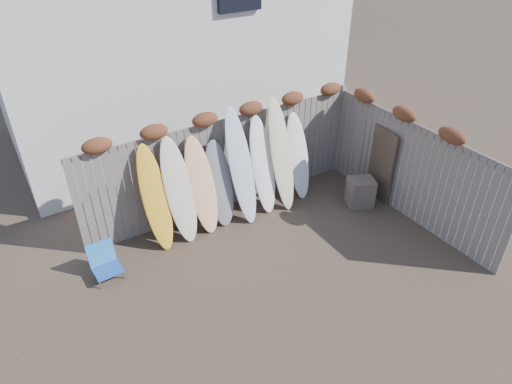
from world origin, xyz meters
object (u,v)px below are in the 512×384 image
beach_chair (104,262)px  lattice_panel (376,161)px  wooden_crate (360,192)px  surfboard_0 (155,199)px

beach_chair → lattice_panel: lattice_panel is taller
wooden_crate → surfboard_0: (-4.10, 1.06, 0.68)m
beach_chair → lattice_panel: bearing=-5.2°
beach_chair → wooden_crate: bearing=-7.6°
surfboard_0 → wooden_crate: bearing=-16.2°
beach_chair → surfboard_0: surfboard_0 is taller
wooden_crate → lattice_panel: (0.53, 0.18, 0.51)m
beach_chair → wooden_crate: beach_chair is taller
lattice_panel → surfboard_0: 4.72m
wooden_crate → surfboard_0: 4.29m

